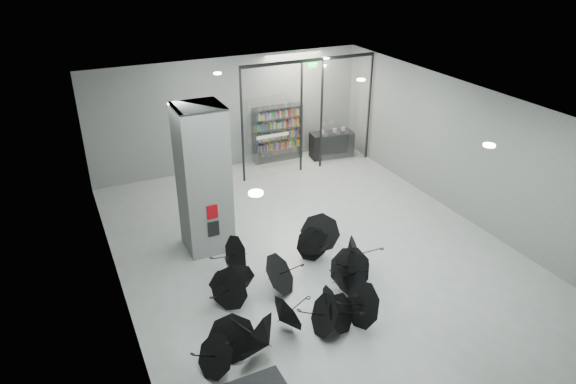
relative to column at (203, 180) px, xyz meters
name	(u,v)px	position (x,y,z in m)	size (l,w,h in m)	color
room	(326,161)	(2.50, -2.00, 0.84)	(14.00, 14.02, 4.01)	gray
column	(203,180)	(0.00, 0.00, 0.00)	(1.20, 1.20, 4.00)	slate
fire_cabinet	(212,212)	(0.00, -0.62, -0.65)	(0.28, 0.04, 0.38)	#A50A07
info_panel	(214,229)	(0.00, -0.62, -1.15)	(0.30, 0.03, 0.42)	black
exit_sign	(313,65)	(4.90, 3.30, 1.82)	(0.30, 0.06, 0.15)	#0CE533
glass_partition	(309,111)	(4.89, 3.50, 0.18)	(5.06, 0.08, 4.00)	silver
bookshelf	(278,134)	(4.25, 4.75, -0.95)	(1.91, 0.38, 2.10)	black
shop_counter	(332,145)	(6.25, 4.16, -1.51)	(1.63, 0.65, 0.98)	black
umbrella_cluster	(304,288)	(1.31, -3.26, -1.68)	(5.38, 4.89, 1.31)	black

